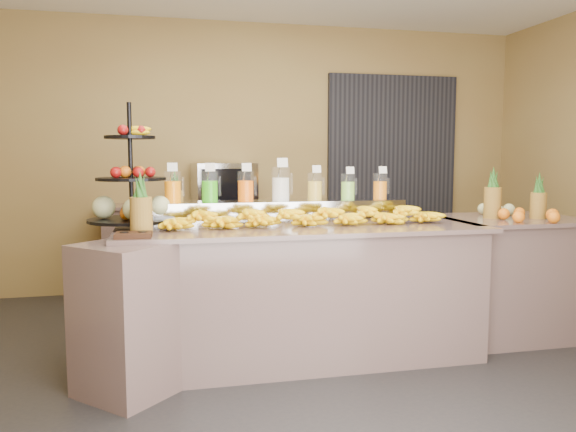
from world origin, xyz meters
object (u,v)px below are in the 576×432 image
object	(u,v)px
condiment_caddy	(134,235)
oven_warmer	(224,183)
fruit_stand	(137,195)
pitcher_tray	(281,211)
banana_heap	(305,214)
right_fruit_pile	(521,210)

from	to	relation	value
condiment_caddy	oven_warmer	bearing A→B (deg)	71.35
fruit_stand	pitcher_tray	bearing A→B (deg)	-10.32
pitcher_tray	banana_heap	size ratio (longest dim) A/B	0.92
right_fruit_pile	oven_warmer	bearing A→B (deg)	135.00
fruit_stand	right_fruit_pile	bearing A→B (deg)	-21.68
banana_heap	fruit_stand	world-z (taller)	fruit_stand
banana_heap	oven_warmer	world-z (taller)	oven_warmer
right_fruit_pile	fruit_stand	bearing A→B (deg)	175.63
pitcher_tray	oven_warmer	distance (m)	1.69
fruit_stand	right_fruit_pile	size ratio (longest dim) A/B	1.83
fruit_stand	oven_warmer	world-z (taller)	fruit_stand
oven_warmer	condiment_caddy	bearing A→B (deg)	-115.60
banana_heap	condiment_caddy	world-z (taller)	banana_heap
pitcher_tray	fruit_stand	world-z (taller)	fruit_stand
banana_heap	right_fruit_pile	world-z (taller)	right_fruit_pile
banana_heap	pitcher_tray	bearing A→B (deg)	108.57
pitcher_tray	banana_heap	bearing A→B (deg)	-71.43
pitcher_tray	banana_heap	xyz separation A→B (m)	(0.10, -0.31, 0.00)
oven_warmer	banana_heap	bearing A→B (deg)	-87.21
fruit_stand	condiment_caddy	world-z (taller)	fruit_stand
banana_heap	fruit_stand	size ratio (longest dim) A/B	2.41
oven_warmer	right_fruit_pile	bearing A→B (deg)	-51.94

